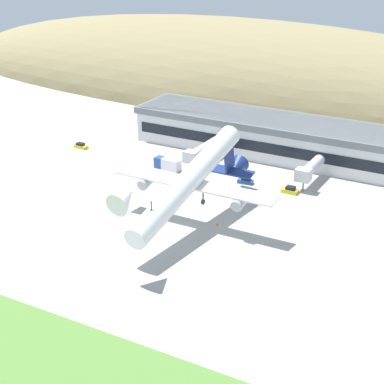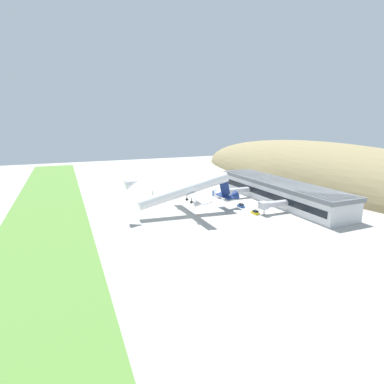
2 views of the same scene
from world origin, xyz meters
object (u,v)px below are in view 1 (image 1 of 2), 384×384
Objects in this scene: traffic_cone_0 at (217,224)px; jetway_0 at (201,150)px; cargo_airplane at (190,181)px; service_car_1 at (290,190)px; terminal_building at (276,134)px; service_car_0 at (81,146)px; fuel_truck at (168,164)px; service_car_2 at (246,181)px; jetway_1 at (310,169)px.

jetway_0 is at bearing 123.82° from traffic_cone_0.
cargo_airplane reaches higher than service_car_1.
service_car_0 is (-48.20, -20.83, -4.98)m from terminal_building.
service_car_1 is 23.97m from traffic_cone_0.
service_car_0 is 0.55× the size of fuel_truck.
jetway_0 reaches higher than service_car_0.
traffic_cone_0 is (54.13, -24.30, -0.31)m from service_car_0.
terminal_building is 20.64× the size of service_car_2.
service_car_2 is at bearing 178.78° from service_car_1.
service_car_0 is at bearing 178.74° from service_car_1.
service_car_0 is 1.03× the size of service_car_2.
service_car_1 is 6.42× the size of traffic_cone_0.
jetway_1 is 35.58m from cargo_airplane.
service_car_1 is at bearing -12.29° from jetway_0.
cargo_airplane reaches higher than service_car_0.
cargo_airplane is at bearing -113.24° from jetway_1.
service_car_0 reaches higher than traffic_cone_0.
jetway_0 is 26.01× the size of traffic_cone_0.
fuel_truck is at bearing -167.67° from jetway_1.
service_car_2 is (1.60, -21.93, -4.90)m from terminal_building.
jetway_0 is 2.13× the size of fuel_truck.
cargo_airplane reaches higher than jetway_0.
jetway_0 is 9.21m from fuel_truck.
service_car_0 is 49.81m from service_car_2.
cargo_airplane reaches higher than terminal_building.
jetway_1 is at bearing 66.76° from cargo_airplane.
jetway_0 reaches higher than service_car_1.
terminal_building is at bearing 91.25° from cargo_airplane.
terminal_building is at bearing 94.16° from service_car_2.
cargo_airplane reaches higher than jetway_1.
jetway_1 is 35.10m from fuel_truck.
terminal_building is 5.12× the size of jetway_0.
terminal_building is at bearing 49.94° from fuel_truck.
cargo_airplane reaches higher than fuel_truck.
fuel_truck reaches higher than service_car_2.
service_car_2 is at bearing -85.84° from terminal_building.
jetway_0 is 16.16m from service_car_2.
jetway_1 is 7.76m from service_car_1.
service_car_2 reaches higher than service_car_1.
service_car_1 is at bearing -59.96° from terminal_building.
traffic_cone_0 is (4.88, 2.61, -9.42)m from cargo_airplane.
cargo_airplane is 6.99× the size of fuel_truck.
service_car_2 is at bearing 100.58° from traffic_cone_0.
traffic_cone_0 is at bearing -82.52° from terminal_building.
traffic_cone_0 is (-8.97, -29.65, -3.71)m from jetway_1.
jetway_0 is 35.37m from service_car_0.
jetway_1 is at bearing 2.07° from jetway_0.
jetway_0 is at bearing 167.71° from service_car_1.
jetway_1 is 0.27× the size of cargo_airplane.
service_car_1 is 0.52× the size of fuel_truck.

